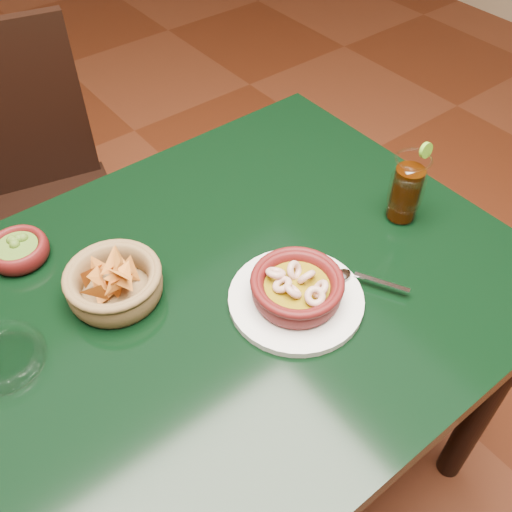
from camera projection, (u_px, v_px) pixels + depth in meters
ground at (209, 491)px, 1.48m from camera, size 7.00×7.00×0.00m
dining_table at (187, 347)px, 1.01m from camera, size 1.20×0.80×0.75m
dining_chair at (30, 204)px, 1.47m from camera, size 0.52×0.52×0.94m
shrimp_plate at (297, 290)px, 0.93m from camera, size 0.27×0.23×0.07m
chip_basket at (114, 283)px, 0.94m from camera, size 0.19×0.19×0.12m
guacamole_ramekin at (18, 250)px, 1.00m from camera, size 0.13×0.13×0.04m
cola_drink at (407, 189)px, 1.05m from camera, size 0.13×0.13×0.16m
glass_ashtray at (3, 358)px, 0.85m from camera, size 0.14×0.14×0.03m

